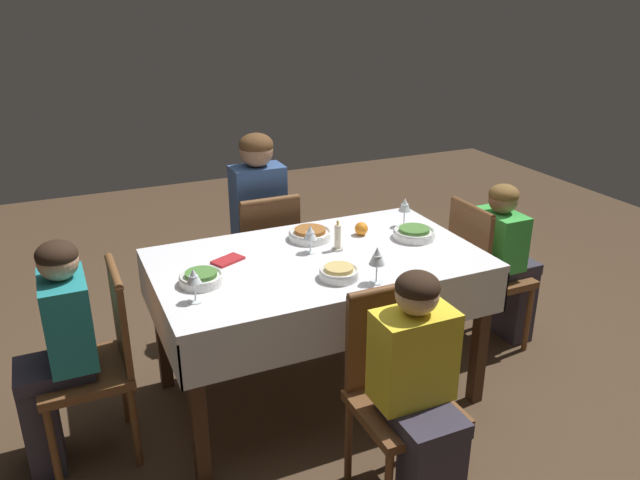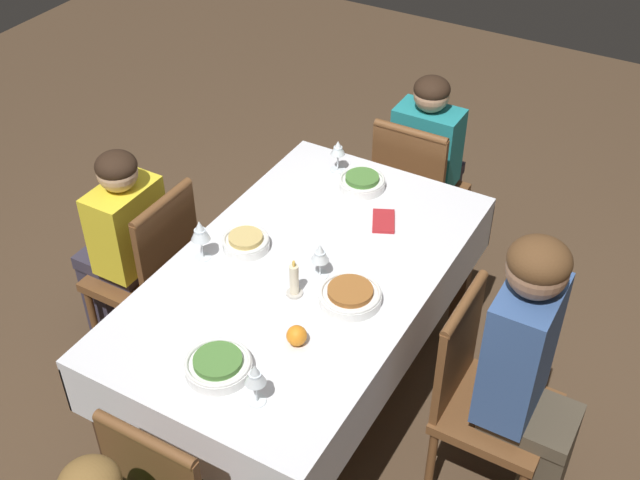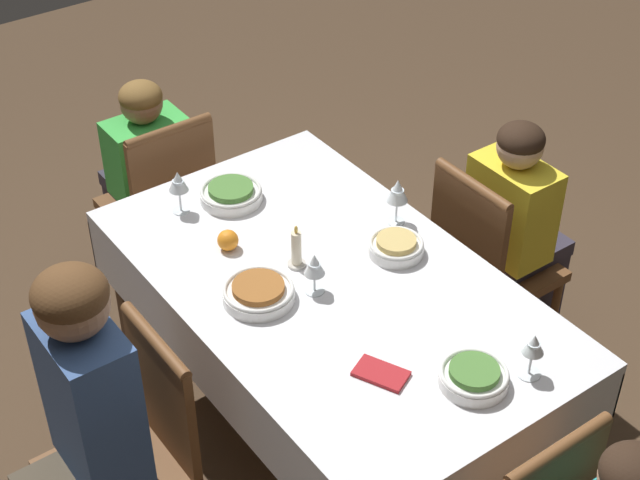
{
  "view_description": "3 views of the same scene",
  "coord_description": "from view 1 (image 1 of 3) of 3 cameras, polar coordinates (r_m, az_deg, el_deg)",
  "views": [
    {
      "loc": [
        -1.1,
        -2.47,
        1.95
      ],
      "look_at": [
        -0.02,
        -0.07,
        0.88
      ],
      "focal_mm": 35.0,
      "sensor_mm": 36.0,
      "label": 1
    },
    {
      "loc": [
        1.87,
        1.14,
        2.64
      ],
      "look_at": [
        -0.09,
        0.02,
        0.85
      ],
      "focal_mm": 45.0,
      "sensor_mm": 36.0,
      "label": 2
    },
    {
      "loc": [
        -1.84,
        1.37,
        2.69
      ],
      "look_at": [
        0.0,
        0.04,
        0.94
      ],
      "focal_mm": 55.0,
      "sensor_mm": 36.0,
      "label": 3
    }
  ],
  "objects": [
    {
      "name": "person_child_yellow",
      "position": [
        2.4,
        9.14,
        -13.56
      ],
      "size": [
        0.3,
        0.33,
        1.02
      ],
      "color": "#383342",
      "rests_on": "ground_plane"
    },
    {
      "name": "wine_glass_west",
      "position": [
        2.55,
        -11.47,
        -3.43
      ],
      "size": [
        0.07,
        0.07,
        0.14
      ],
      "color": "white",
      "rests_on": "dining_table"
    },
    {
      "name": "bowl_north",
      "position": [
        3.15,
        -0.9,
        0.55
      ],
      "size": [
        0.22,
        0.22,
        0.06
      ],
      "color": "white",
      "rests_on": "dining_table"
    },
    {
      "name": "chair_south",
      "position": [
        2.55,
        7.1,
        -13.11
      ],
      "size": [
        0.38,
        0.38,
        0.88
      ],
      "color": "brown",
      "rests_on": "ground_plane"
    },
    {
      "name": "person_child_green",
      "position": [
        3.68,
        16.61,
        -1.5
      ],
      "size": [
        0.33,
        0.3,
        0.97
      ],
      "rotation": [
        0.0,
        0.0,
        1.57
      ],
      "color": "#383342",
      "rests_on": "ground_plane"
    },
    {
      "name": "candle_centerpiece",
      "position": [
        3.01,
        1.62,
        0.1
      ],
      "size": [
        0.06,
        0.06,
        0.15
      ],
      "color": "beige",
      "rests_on": "dining_table"
    },
    {
      "name": "wine_glass_north",
      "position": [
        2.97,
        -0.89,
        0.61
      ],
      "size": [
        0.06,
        0.06,
        0.14
      ],
      "color": "white",
      "rests_on": "dining_table"
    },
    {
      "name": "dining_table",
      "position": [
        2.99,
        -0.22,
        -3.16
      ],
      "size": [
        1.54,
        0.91,
        0.77
      ],
      "color": "silver",
      "rests_on": "ground_plane"
    },
    {
      "name": "person_child_teal",
      "position": [
        2.83,
        -22.94,
        -9.09
      ],
      "size": [
        0.33,
        0.3,
        1.03
      ],
      "rotation": [
        0.0,
        0.0,
        -1.57
      ],
      "color": "#383342",
      "rests_on": "ground_plane"
    },
    {
      "name": "bowl_west",
      "position": [
        2.73,
        -10.8,
        -3.43
      ],
      "size": [
        0.19,
        0.19,
        0.06
      ],
      "color": "white",
      "rests_on": "dining_table"
    },
    {
      "name": "chair_west",
      "position": [
        2.87,
        -19.6,
        -9.97
      ],
      "size": [
        0.38,
        0.38,
        0.88
      ],
      "rotation": [
        0.0,
        0.0,
        -1.57
      ],
      "color": "brown",
      "rests_on": "ground_plane"
    },
    {
      "name": "chair_east",
      "position": [
        3.61,
        14.59,
        -2.61
      ],
      "size": [
        0.38,
        0.38,
        0.88
      ],
      "rotation": [
        0.0,
        0.0,
        1.57
      ],
      "color": "brown",
      "rests_on": "ground_plane"
    },
    {
      "name": "orange_fruit",
      "position": [
        3.21,
        3.8,
        1.04
      ],
      "size": [
        0.07,
        0.07,
        0.07
      ],
      "primitive_type": "sphere",
      "color": "orange",
      "rests_on": "dining_table"
    },
    {
      "name": "person_adult_denim",
      "position": [
        3.72,
        -5.83,
        1.98
      ],
      "size": [
        0.3,
        0.34,
        1.2
      ],
      "rotation": [
        0.0,
        0.0,
        3.14
      ],
      "color": "#4C4233",
      "rests_on": "ground_plane"
    },
    {
      "name": "wine_glass_east",
      "position": [
        3.33,
        7.76,
        3.13
      ],
      "size": [
        0.07,
        0.07,
        0.16
      ],
      "color": "white",
      "rests_on": "dining_table"
    },
    {
      "name": "napkin_red_folded",
      "position": [
        2.94,
        -8.42,
        -1.84
      ],
      "size": [
        0.17,
        0.14,
        0.01
      ],
      "rotation": [
        0.0,
        0.0,
        0.44
      ],
      "color": "#AD2328",
      "rests_on": "dining_table"
    },
    {
      "name": "bowl_south",
      "position": [
        2.73,
        1.75,
        -2.98
      ],
      "size": [
        0.18,
        0.18,
        0.06
      ],
      "color": "white",
      "rests_on": "dining_table"
    },
    {
      "name": "chair_north",
      "position": [
        3.67,
        -5.0,
        -1.52
      ],
      "size": [
        0.38,
        0.38,
        0.88
      ],
      "rotation": [
        0.0,
        0.0,
        3.14
      ],
      "color": "brown",
      "rests_on": "ground_plane"
    },
    {
      "name": "ground_plane",
      "position": [
        3.33,
        -0.2,
        -13.71
      ],
      "size": [
        8.0,
        8.0,
        0.0
      ],
      "primitive_type": "plane",
      "color": "#4C3826"
    },
    {
      "name": "wine_glass_south",
      "position": [
        2.66,
        5.24,
        -1.55
      ],
      "size": [
        0.07,
        0.07,
        0.17
      ],
      "color": "white",
      "rests_on": "dining_table"
    },
    {
      "name": "bowl_east",
      "position": [
        3.2,
        8.6,
        0.63
      ],
      "size": [
        0.21,
        0.21,
        0.06
      ],
      "color": "white",
      "rests_on": "dining_table"
    }
  ]
}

